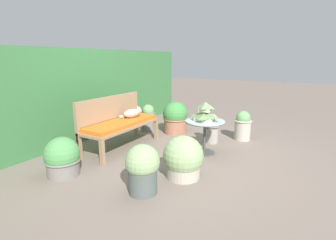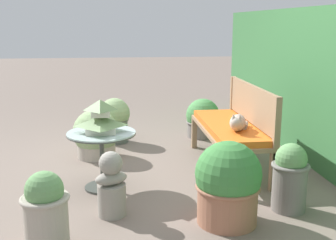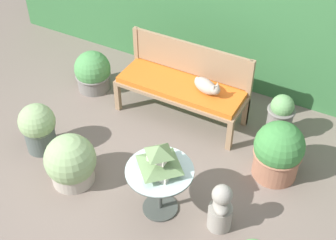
{
  "view_description": "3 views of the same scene",
  "coord_description": "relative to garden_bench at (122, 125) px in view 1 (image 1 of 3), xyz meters",
  "views": [
    {
      "loc": [
        -3.45,
        -1.76,
        1.51
      ],
      "look_at": [
        0.11,
        0.28,
        0.54
      ],
      "focal_mm": 28.0,
      "sensor_mm": 36.0,
      "label": 1
    },
    {
      "loc": [
        4.1,
        -0.11,
        1.51
      ],
      "look_at": [
        0.04,
        0.39,
        0.57
      ],
      "focal_mm": 45.0,
      "sensor_mm": 36.0,
      "label": 2
    },
    {
      "loc": [
        1.79,
        -2.75,
        3.63
      ],
      "look_at": [
        0.0,
        0.53,
        0.39
      ],
      "focal_mm": 50.0,
      "sensor_mm": 36.0,
      "label": 3
    }
  ],
  "objects": [
    {
      "name": "potted_plant_table_far",
      "position": [
        -0.5,
        -1.42,
        -0.15
      ],
      "size": [
        0.52,
        0.52,
        0.56
      ],
      "color": "#ADA393",
      "rests_on": "ground"
    },
    {
      "name": "pagoda_birdhouse",
      "position": [
        0.47,
        -1.32,
        0.26
      ],
      "size": [
        0.36,
        0.36,
        0.3
      ],
      "color": "silver",
      "rests_on": "patio_table"
    },
    {
      "name": "potted_plant_bench_left",
      "position": [
        -1.23,
        -0.02,
        -0.17
      ],
      "size": [
        0.46,
        0.46,
        0.52
      ],
      "color": "slate",
      "rests_on": "ground"
    },
    {
      "name": "potted_plant_path_edge",
      "position": [
        1.13,
        0.22,
        -0.12
      ],
      "size": [
        0.31,
        0.31,
        0.57
      ],
      "color": "slate",
      "rests_on": "ground"
    },
    {
      "name": "garden_bench",
      "position": [
        0.0,
        0.0,
        0.0
      ],
      "size": [
        1.51,
        0.52,
        0.48
      ],
      "color": "#937556",
      "rests_on": "ground"
    },
    {
      "name": "foliage_hedge_back",
      "position": [
        0.12,
        1.33,
        0.44
      ],
      "size": [
        6.4,
        0.92,
        1.68
      ],
      "primitive_type": "cube",
      "color": "#38703D",
      "rests_on": "ground"
    },
    {
      "name": "cat",
      "position": [
        0.32,
        0.01,
        0.15
      ],
      "size": [
        0.38,
        0.29,
        0.2
      ],
      "rotation": [
        0.0,
        0.0,
        -0.37
      ],
      "color": "#A89989",
      "rests_on": "garden_bench"
    },
    {
      "name": "garden_bust",
      "position": [
        1.05,
        -1.23,
        -0.16
      ],
      "size": [
        0.25,
        0.3,
        0.53
      ],
      "rotation": [
        0.0,
        0.0,
        -1.15
      ],
      "color": "gray",
      "rests_on": "ground"
    },
    {
      "name": "patio_table",
      "position": [
        0.47,
        -1.32,
        0.02
      ],
      "size": [
        0.63,
        0.63,
        0.54
      ],
      "color": "#424742",
      "rests_on": "ground"
    },
    {
      "name": "bench_backrest",
      "position": [
        0.0,
        0.24,
        0.23
      ],
      "size": [
        1.51,
        0.06,
        0.88
      ],
      "color": "#937556",
      "rests_on": "ground"
    },
    {
      "name": "potted_plant_patio_mid",
      "position": [
        1.29,
        -0.35,
        -0.09
      ],
      "size": [
        0.51,
        0.51,
        0.65
      ],
      "color": "#9E664C",
      "rests_on": "ground"
    },
    {
      "name": "ground",
      "position": [
        0.12,
        -1.06,
        -0.41
      ],
      "size": [
        30.0,
        30.0,
        0.0
      ],
      "primitive_type": "plane",
      "color": "#75665B"
    },
    {
      "name": "potted_plant_hedge_corner",
      "position": [
        -1.09,
        -1.2,
        -0.1
      ],
      "size": [
        0.39,
        0.39,
        0.58
      ],
      "color": "#4C5651",
      "rests_on": "ground"
    },
    {
      "name": "potted_plant_bench_right",
      "position": [
        1.51,
        -1.67,
        -0.13
      ],
      "size": [
        0.33,
        0.33,
        0.55
      ],
      "color": "#ADA393",
      "rests_on": "ground"
    }
  ]
}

